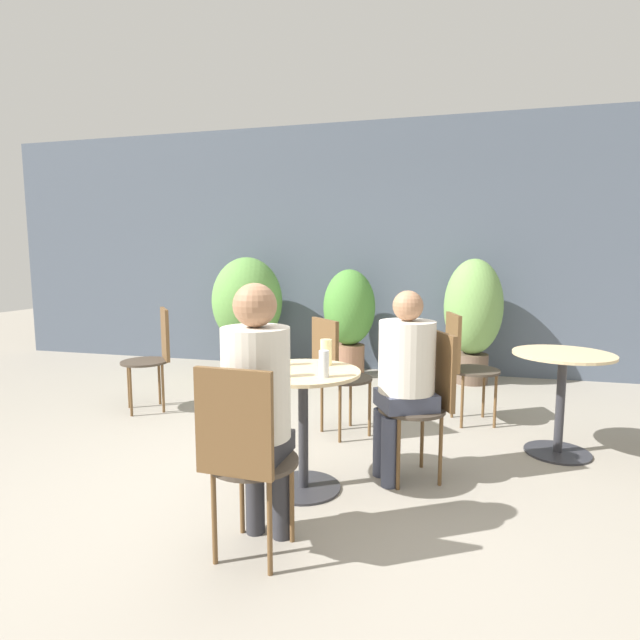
% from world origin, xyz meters
% --- Properties ---
extents(ground_plane, '(20.00, 20.00, 0.00)m').
position_xyz_m(ground_plane, '(0.00, 0.00, 0.00)').
color(ground_plane, gray).
extents(storefront_wall, '(10.00, 0.06, 3.00)m').
position_xyz_m(storefront_wall, '(0.00, 3.31, 1.50)').
color(storefront_wall, '#4C5666').
rests_on(storefront_wall, ground_plane).
extents(cafe_table_near, '(0.68, 0.68, 0.73)m').
position_xyz_m(cafe_table_near, '(0.16, -0.05, 0.51)').
color(cafe_table_near, '#2D2D33').
rests_on(cafe_table_near, ground_plane).
extents(cafe_table_far, '(0.67, 0.67, 0.73)m').
position_xyz_m(cafe_table_far, '(1.77, 0.93, 0.51)').
color(cafe_table_far, '#2D2D33').
rests_on(cafe_table_far, ground_plane).
extents(bistro_chair_0, '(0.42, 0.42, 0.93)m').
position_xyz_m(bistro_chair_0, '(0.12, -0.83, 0.55)').
color(bistro_chair_0, '#42382D').
rests_on(bistro_chair_0, ground_plane).
extents(bistro_chair_1, '(0.47, 0.46, 0.93)m').
position_xyz_m(bistro_chair_1, '(0.87, 0.31, 0.55)').
color(bistro_chair_1, '#42382D').
rests_on(bistro_chair_1, ground_plane).
extents(bistro_chair_2, '(0.45, 0.44, 0.93)m').
position_xyz_m(bistro_chair_2, '(1.11, 1.45, 0.55)').
color(bistro_chair_2, '#42382D').
rests_on(bistro_chair_2, ground_plane).
extents(bistro_chair_3, '(0.48, 0.48, 0.93)m').
position_xyz_m(bistro_chair_3, '(0.15, 0.87, 0.55)').
color(bistro_chair_3, '#42382D').
rests_on(bistro_chair_3, ground_plane).
extents(bistro_chair_4, '(0.48, 0.48, 0.93)m').
position_xyz_m(bistro_chair_4, '(-1.59, 1.16, 0.55)').
color(bistro_chair_4, '#42382D').
rests_on(bistro_chair_4, ground_plane).
extents(seated_person_0, '(0.32, 0.33, 1.28)m').
position_xyz_m(seated_person_0, '(0.13, -0.68, 0.76)').
color(seated_person_0, '#2D2D33').
rests_on(seated_person_0, ground_plane).
extents(seated_person_1, '(0.43, 0.41, 1.19)m').
position_xyz_m(seated_person_1, '(0.73, 0.24, 0.71)').
color(seated_person_1, '#42475B').
rests_on(seated_person_1, ground_plane).
extents(beer_glass_0, '(0.07, 0.07, 0.16)m').
position_xyz_m(beer_glass_0, '(0.08, -0.23, 0.81)').
color(beer_glass_0, silver).
rests_on(beer_glass_0, cafe_table_near).
extents(beer_glass_1, '(0.06, 0.06, 0.15)m').
position_xyz_m(beer_glass_1, '(0.32, -0.18, 0.80)').
color(beer_glass_1, silver).
rests_on(beer_glass_1, cafe_table_near).
extents(beer_glass_2, '(0.07, 0.07, 0.16)m').
position_xyz_m(beer_glass_2, '(0.26, 0.13, 0.81)').
color(beer_glass_2, beige).
rests_on(beer_glass_2, cafe_table_near).
extents(beer_glass_3, '(0.06, 0.06, 0.16)m').
position_xyz_m(beer_glass_3, '(-0.01, 0.05, 0.81)').
color(beer_glass_3, silver).
rests_on(beer_glass_3, cafe_table_near).
extents(potted_plant_0, '(0.84, 0.84, 1.39)m').
position_xyz_m(potted_plant_0, '(-1.36, 2.76, 0.81)').
color(potted_plant_0, '#93664C').
rests_on(potted_plant_0, ground_plane).
extents(potted_plant_1, '(0.60, 0.60, 1.25)m').
position_xyz_m(potted_plant_1, '(-0.13, 2.84, 0.73)').
color(potted_plant_1, '#93664C').
rests_on(potted_plant_1, ground_plane).
extents(potted_plant_2, '(0.63, 0.63, 1.38)m').
position_xyz_m(potted_plant_2, '(1.25, 2.88, 0.79)').
color(potted_plant_2, brown).
rests_on(potted_plant_2, ground_plane).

